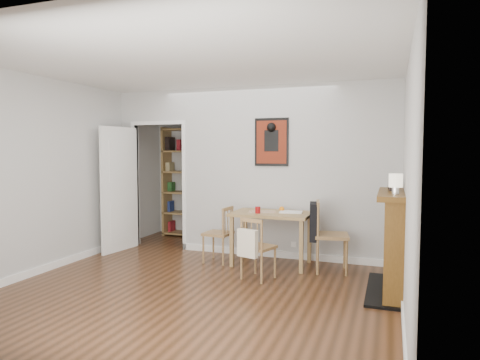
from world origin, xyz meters
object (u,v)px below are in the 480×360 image
at_px(notebook, 291,212).
at_px(bookshelf, 186,182).
at_px(chair_right, 330,235).
at_px(orange_fruit, 282,209).
at_px(ceramic_jar_a, 394,185).
at_px(fireplace, 395,239).
at_px(chair_left, 218,234).
at_px(mantel_lamp, 396,182).
at_px(red_glass, 258,210).
at_px(dining_table, 271,219).
at_px(chair_front, 258,247).
at_px(ceramic_jar_b, 391,185).

bearing_deg(notebook, bookshelf, 149.35).
distance_m(chair_right, notebook, 0.64).
distance_m(orange_fruit, ceramic_jar_a, 1.74).
bearing_deg(orange_fruit, chair_right, -16.55).
bearing_deg(fireplace, chair_left, 166.92).
distance_m(fireplace, notebook, 1.58).
xyz_separation_m(mantel_lamp, ceramic_jar_a, (-0.02, 0.41, -0.07)).
relative_size(red_glass, notebook, 0.30).
xyz_separation_m(dining_table, chair_right, (0.83, -0.07, -0.17)).
distance_m(chair_left, ceramic_jar_a, 2.58).
relative_size(bookshelf, ceramic_jar_a, 15.78).
height_order(red_glass, orange_fruit, red_glass).
relative_size(chair_left, bookshelf, 0.40).
bearing_deg(mantel_lamp, chair_right, 130.14).
relative_size(red_glass, orange_fruit, 1.32).
bearing_deg(dining_table, chair_front, -88.56).
bearing_deg(fireplace, notebook, 151.35).
bearing_deg(mantel_lamp, fireplace, 88.62).
distance_m(bookshelf, notebook, 2.75).
distance_m(chair_left, orange_fruit, 1.00).
xyz_separation_m(chair_front, bookshelf, (-2.11, 2.18, 0.62)).
height_order(chair_right, chair_front, chair_right).
bearing_deg(notebook, dining_table, -162.91).
height_order(chair_right, notebook, chair_right).
height_order(bookshelf, notebook, bookshelf).
bearing_deg(fireplace, red_glass, 163.67).
bearing_deg(ceramic_jar_b, fireplace, -80.46).
bearing_deg(chair_left, dining_table, 8.23).
relative_size(dining_table, chair_right, 1.15).
distance_m(chair_right, bookshelf, 3.35).
bearing_deg(bookshelf, notebook, -30.65).
bearing_deg(ceramic_jar_a, chair_front, -176.41).
distance_m(dining_table, chair_left, 0.82).
bearing_deg(chair_front, red_glass, 107.31).
bearing_deg(red_glass, chair_right, 4.64).
xyz_separation_m(fireplace, orange_fruit, (-1.53, 0.82, 0.17)).
height_order(chair_right, bookshelf, bookshelf).
xyz_separation_m(chair_right, notebook, (-0.57, 0.15, 0.26)).
height_order(chair_left, chair_front, chair_left).
relative_size(fireplace, ceramic_jar_b, 13.83).
bearing_deg(chair_right, chair_left, -178.34).
bearing_deg(dining_table, mantel_lamp, -31.88).
xyz_separation_m(chair_front, fireplace, (1.62, 0.03, 0.21)).
relative_size(chair_right, fireplace, 0.76).
distance_m(dining_table, ceramic_jar_b, 1.72).
distance_m(chair_front, bookshelf, 3.10).
bearing_deg(notebook, orange_fruit, 155.70).
bearing_deg(orange_fruit, bookshelf, 148.94).
xyz_separation_m(chair_front, red_glass, (-0.17, 0.56, 0.40)).
height_order(mantel_lamp, ceramic_jar_a, mantel_lamp).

